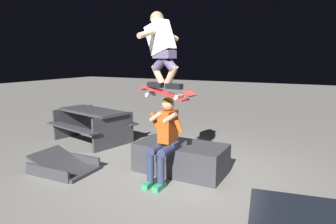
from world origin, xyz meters
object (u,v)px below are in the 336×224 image
object	(u,v)px
ledge_box_main	(181,158)
skater_airborne	(161,46)
person_sitting_on_ledge	(165,135)
skateboard	(165,93)
kicker_ramp	(64,167)
picnic_table_back	(92,120)

from	to	relation	value
ledge_box_main	skater_airborne	size ratio (longest dim) A/B	1.36
person_sitting_on_ledge	skateboard	xyz separation A→B (m)	(-0.02, 0.04, 0.67)
skateboard	skater_airborne	distance (m)	0.69
kicker_ramp	person_sitting_on_ledge	bearing A→B (deg)	-164.35
kicker_ramp	picnic_table_back	world-z (taller)	picnic_table_back
kicker_ramp	skater_airborne	bearing A→B (deg)	-164.99
skateboard	skater_airborne	size ratio (longest dim) A/B	0.93
skateboard	picnic_table_back	distance (m)	3.03
skateboard	skater_airborne	bearing A→B (deg)	-10.36
kicker_ramp	picnic_table_back	xyz separation A→B (m)	(0.86, -1.70, 0.43)
kicker_ramp	picnic_table_back	distance (m)	1.95
skateboard	kicker_ramp	size ratio (longest dim) A/B	0.98
ledge_box_main	skateboard	size ratio (longest dim) A/B	1.47
ledge_box_main	picnic_table_back	xyz separation A→B (m)	(2.65, -0.77, 0.25)
ledge_box_main	person_sitting_on_ledge	xyz separation A→B (m)	(0.07, 0.45, 0.49)
picnic_table_back	ledge_box_main	bearing A→B (deg)	163.89
skater_airborne	picnic_table_back	distance (m)	3.25
ledge_box_main	kicker_ramp	world-z (taller)	ledge_box_main
person_sitting_on_ledge	skater_airborne	world-z (taller)	skater_airborne
person_sitting_on_ledge	kicker_ramp	xyz separation A→B (m)	(1.72, 0.48, -0.67)
person_sitting_on_ledge	ledge_box_main	bearing A→B (deg)	-98.86
ledge_box_main	skateboard	world-z (taller)	skateboard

